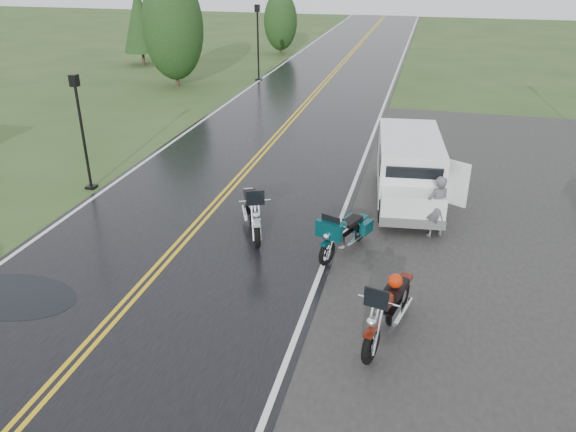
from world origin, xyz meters
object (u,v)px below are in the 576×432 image
at_px(motorcycle_teal, 327,244).
at_px(van_white, 384,190).
at_px(motorcycle_red, 372,331).
at_px(motorcycle_silver, 256,223).
at_px(lamp_post_far_left, 258,43).
at_px(person_at_van, 437,208).
at_px(lamp_post_near_left, 83,133).

height_order(motorcycle_teal, van_white, van_white).
xyz_separation_m(motorcycle_red, motorcycle_teal, (-1.41, 3.27, -0.10)).
relative_size(motorcycle_teal, motorcycle_silver, 0.86).
relative_size(van_white, lamp_post_far_left, 1.18).
relative_size(van_white, person_at_van, 2.96).
xyz_separation_m(person_at_van, lamp_post_far_left, (-10.28, 17.98, 1.28)).
xyz_separation_m(motorcycle_silver, lamp_post_far_left, (-5.92, 19.81, 1.38)).
bearing_deg(lamp_post_near_left, motorcycle_red, -33.22).
height_order(motorcycle_red, van_white, van_white).
bearing_deg(motorcycle_red, person_at_van, 92.83).
bearing_deg(van_white, lamp_post_far_left, 110.75).
height_order(person_at_van, lamp_post_far_left, lamp_post_far_left).
height_order(person_at_van, lamp_post_near_left, lamp_post_near_left).
xyz_separation_m(van_white, lamp_post_far_left, (-8.86, 17.44, 1.14)).
height_order(van_white, lamp_post_near_left, lamp_post_near_left).
relative_size(van_white, lamp_post_near_left, 1.36).
xyz_separation_m(motorcycle_silver, lamp_post_near_left, (-6.35, 2.61, 1.08)).
relative_size(motorcycle_teal, van_white, 0.43).
relative_size(motorcycle_silver, lamp_post_far_left, 0.59).
relative_size(motorcycle_silver, lamp_post_near_left, 0.69).
xyz_separation_m(motorcycle_silver, person_at_van, (4.36, 1.83, 0.10)).
height_order(motorcycle_teal, lamp_post_near_left, lamp_post_near_left).
distance_m(motorcycle_teal, van_white, 3.01).
distance_m(person_at_van, lamp_post_near_left, 10.78).
bearing_deg(lamp_post_near_left, motorcycle_silver, -22.34).
xyz_separation_m(motorcycle_red, lamp_post_far_left, (-9.21, 23.51, 1.38)).
xyz_separation_m(motorcycle_teal, person_at_van, (2.48, 2.26, 0.21)).
bearing_deg(motorcycle_silver, motorcycle_teal, -36.20).
bearing_deg(motorcycle_red, motorcycle_teal, 127.10).
xyz_separation_m(motorcycle_teal, van_white, (1.05, 2.80, 0.34)).
height_order(motorcycle_silver, lamp_post_near_left, lamp_post_near_left).
height_order(motorcycle_silver, person_at_van, person_at_van).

